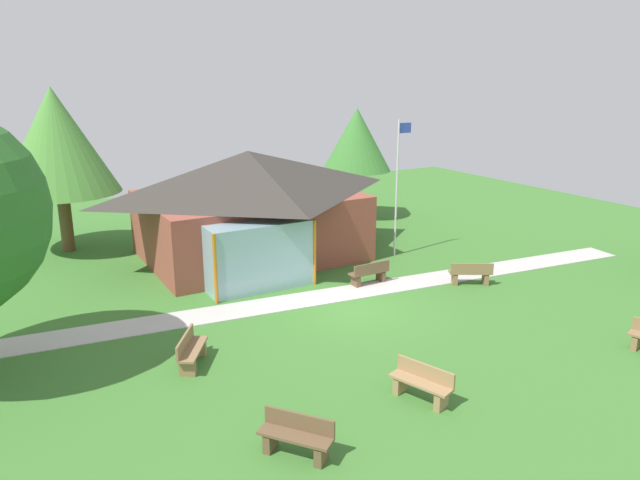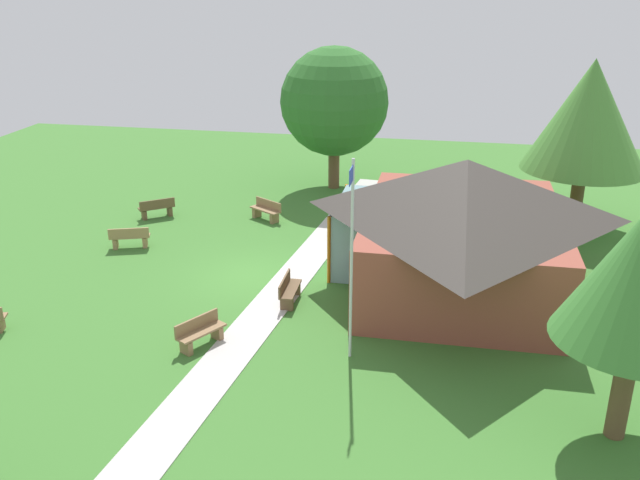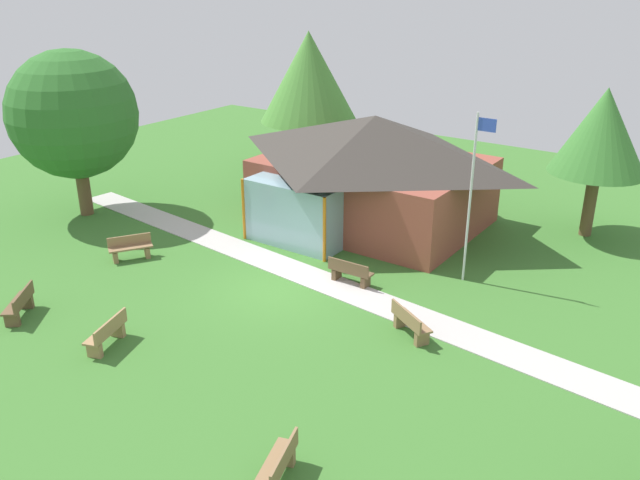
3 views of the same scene
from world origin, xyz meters
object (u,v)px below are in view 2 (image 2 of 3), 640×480
(bench_mid_left, at_px, (266,211))
(bench_rear_near_path, at_px, (289,291))
(tree_behind_pavilion_left, at_px, (588,116))
(tree_west_hedge, at_px, (334,102))
(flagpole, at_px, (351,253))
(bench_mid_right, at_px, (200,333))
(bench_front_center, at_px, (130,238))
(pavilion, at_px, (458,221))
(bench_front_left, at_px, (157,209))

(bench_mid_left, xyz_separation_m, bench_rear_near_path, (7.43, 2.76, 0.00))
(tree_behind_pavilion_left, distance_m, tree_west_hedge, 11.30)
(tree_behind_pavilion_left, bearing_deg, bench_rear_near_path, -48.40)
(flagpole, relative_size, tree_behind_pavilion_left, 0.82)
(flagpole, relative_size, bench_rear_near_path, 3.69)
(bench_mid_right, height_order, bench_front_center, same)
(bench_rear_near_path, distance_m, tree_behind_pavilion_left, 13.84)
(bench_mid_right, bearing_deg, pavilion, 159.01)
(flagpole, bearing_deg, tree_west_hedge, -168.50)
(pavilion, height_order, tree_behind_pavilion_left, tree_behind_pavilion_left)
(bench_mid_left, distance_m, bench_mid_right, 10.59)
(bench_mid_right, relative_size, bench_front_center, 0.97)
(flagpole, xyz_separation_m, tree_west_hedge, (-15.52, -3.16, 1.10))
(bench_rear_near_path, bearing_deg, tree_behind_pavilion_left, 130.42)
(bench_mid_left, height_order, tree_west_hedge, tree_west_hedge)
(pavilion, height_order, bench_mid_right, pavilion)
(bench_mid_left, xyz_separation_m, bench_front_left, (0.64, -4.65, 0.00))
(bench_mid_left, relative_size, bench_front_left, 1.03)
(bench_mid_right, bearing_deg, tree_west_hedge, -153.10)
(bench_front_center, xyz_separation_m, tree_west_hedge, (-9.26, 6.25, 3.77))
(pavilion, height_order, bench_front_center, pavilion)
(flagpole, distance_m, bench_front_left, 14.06)
(tree_behind_pavilion_left, bearing_deg, bench_front_left, -83.49)
(bench_mid_right, distance_m, tree_behind_pavilion_left, 17.17)
(tree_behind_pavilion_left, bearing_deg, pavilion, -36.43)
(bench_mid_right, xyz_separation_m, bench_rear_near_path, (-3.12, 1.80, 0.00))
(bench_rear_near_path, bearing_deg, bench_front_left, -133.66)
(pavilion, distance_m, tree_west_hedge, 11.96)
(flagpole, height_order, bench_mid_right, flagpole)
(bench_mid_right, height_order, bench_front_left, same)
(flagpole, xyz_separation_m, bench_front_center, (-6.26, -9.41, -2.67))
(tree_behind_pavilion_left, bearing_deg, tree_west_hedge, -109.88)
(bench_mid_left, xyz_separation_m, bench_mid_right, (10.55, 0.95, 0.00))
(pavilion, bearing_deg, bench_front_left, -109.43)
(bench_front_left, bearing_deg, tree_behind_pavilion_left, -31.29)
(flagpole, relative_size, bench_mid_right, 3.67)
(bench_mid_left, height_order, tree_behind_pavilion_left, tree_behind_pavilion_left)
(flagpole, xyz_separation_m, bench_rear_near_path, (-2.93, -2.40, -2.67))
(pavilion, distance_m, bench_mid_left, 9.57)
(pavilion, bearing_deg, tree_behind_pavilion_left, 143.57)
(bench_rear_near_path, bearing_deg, bench_mid_right, -31.17)
(bench_mid_right, distance_m, bench_front_center, 8.29)
(bench_mid_right, relative_size, tree_behind_pavilion_left, 0.22)
(bench_mid_left, xyz_separation_m, tree_west_hedge, (-5.16, 2.00, 3.77))
(bench_mid_left, bearing_deg, tree_west_hedge, -78.82)
(pavilion, relative_size, flagpole, 1.65)
(tree_behind_pavilion_left, bearing_deg, bench_front_center, -72.17)
(pavilion, bearing_deg, bench_front_center, -94.57)
(flagpole, distance_m, tree_west_hedge, 15.88)
(flagpole, xyz_separation_m, bench_front_left, (-9.71, -9.81, -2.67))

